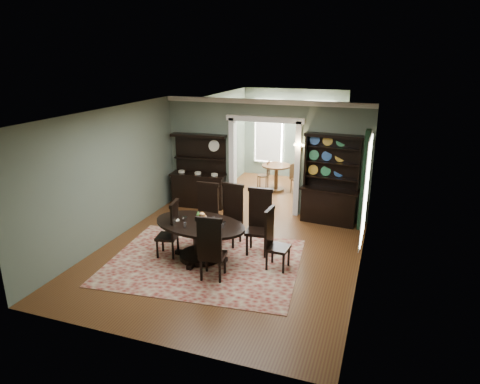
{
  "coord_description": "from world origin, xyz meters",
  "views": [
    {
      "loc": [
        3.04,
        -7.61,
        4.13
      ],
      "look_at": [
        0.15,
        0.6,
        1.28
      ],
      "focal_mm": 32.0,
      "sensor_mm": 36.0,
      "label": 1
    }
  ],
  "objects_px": {
    "welsh_dresser": "(330,191)",
    "parlor_table": "(276,174)",
    "sideboard": "(199,181)",
    "dining_table": "(200,234)"
  },
  "relations": [
    {
      "from": "sideboard",
      "to": "parlor_table",
      "type": "bearing_deg",
      "value": 44.76
    },
    {
      "from": "welsh_dresser",
      "to": "parlor_table",
      "type": "relative_size",
      "value": 2.51
    },
    {
      "from": "welsh_dresser",
      "to": "parlor_table",
      "type": "bearing_deg",
      "value": 138.46
    },
    {
      "from": "dining_table",
      "to": "sideboard",
      "type": "bearing_deg",
      "value": 125.09
    },
    {
      "from": "dining_table",
      "to": "parlor_table",
      "type": "xyz_separation_m",
      "value": [
        0.3,
        5.01,
        -0.01
      ]
    },
    {
      "from": "sideboard",
      "to": "parlor_table",
      "type": "xyz_separation_m",
      "value": [
        1.68,
        2.04,
        -0.17
      ]
    },
    {
      "from": "dining_table",
      "to": "welsh_dresser",
      "type": "bearing_deg",
      "value": 63.25
    },
    {
      "from": "dining_table",
      "to": "sideboard",
      "type": "height_order",
      "value": "sideboard"
    },
    {
      "from": "dining_table",
      "to": "welsh_dresser",
      "type": "distance_m",
      "value": 3.72
    },
    {
      "from": "sideboard",
      "to": "parlor_table",
      "type": "distance_m",
      "value": 2.64
    }
  ]
}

